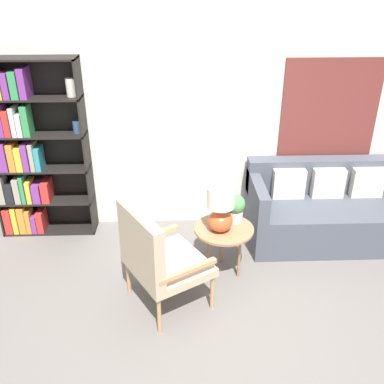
{
  "coord_description": "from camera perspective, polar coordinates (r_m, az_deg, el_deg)",
  "views": [
    {
      "loc": [
        -0.24,
        -2.59,
        2.74
      ],
      "look_at": [
        -0.1,
        1.01,
        0.9
      ],
      "focal_mm": 40.0,
      "sensor_mm": 36.0,
      "label": 1
    }
  ],
  "objects": [
    {
      "name": "table_lamp",
      "position": [
        4.05,
        3.83,
        -2.19
      ],
      "size": [
        0.26,
        0.26,
        0.46
      ],
      "color": "#C65128",
      "rests_on": "side_table"
    },
    {
      "name": "side_table",
      "position": [
        4.23,
        4.26,
        -5.34
      ],
      "size": [
        0.59,
        0.59,
        0.52
      ],
      "color": "#99704C",
      "rests_on": "ground_plane"
    },
    {
      "name": "couch",
      "position": [
        5.11,
        17.64,
        -2.39
      ],
      "size": [
        1.79,
        0.85,
        0.87
      ],
      "color": "#474C56",
      "rests_on": "ground_plane"
    },
    {
      "name": "armchair",
      "position": [
        3.76,
        -4.94,
        -8.33
      ],
      "size": [
        0.88,
        0.9,
        1.01
      ],
      "color": "tan",
      "rests_on": "ground_plane"
    },
    {
      "name": "bookshelf",
      "position": [
        5.05,
        -21.34,
        4.75
      ],
      "size": [
        1.06,
        0.3,
        2.01
      ],
      "color": "black",
      "rests_on": "ground_plane"
    },
    {
      "name": "potted_plant",
      "position": [
        4.26,
        5.82,
        -2.05
      ],
      "size": [
        0.19,
        0.19,
        0.29
      ],
      "color": "beige",
      "rests_on": "side_table"
    },
    {
      "name": "ground_plane",
      "position": [
        3.78,
        2.27,
        -19.45
      ],
      "size": [
        14.0,
        14.0,
        0.0
      ],
      "primitive_type": "plane",
      "color": "#66605B"
    },
    {
      "name": "wall_back",
      "position": [
        4.83,
        1.21,
        10.34
      ],
      "size": [
        6.4,
        0.08,
        2.7
      ],
      "color": "silver",
      "rests_on": "ground_plane"
    }
  ]
}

